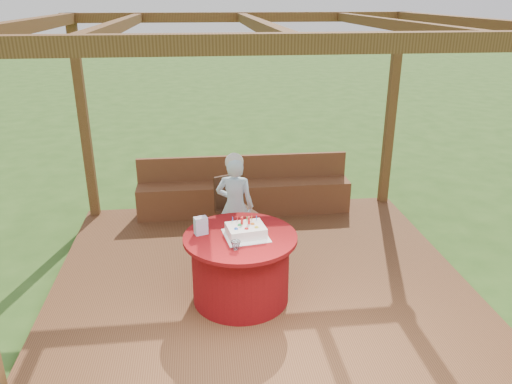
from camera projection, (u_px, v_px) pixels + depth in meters
ground at (259, 281)px, 5.69m from camera, size 60.00×60.00×0.00m
deck at (259, 277)px, 5.67m from camera, size 4.50×4.00×0.12m
pergola at (259, 66)px, 4.81m from camera, size 4.50×4.00×2.72m
bench at (244, 194)px, 7.14m from camera, size 3.00×0.42×0.80m
table at (241, 267)px, 5.04m from camera, size 1.13×1.13×0.72m
chair at (233, 206)px, 6.23m from camera, size 0.54×0.54×0.85m
elderly_woman at (235, 204)px, 5.85m from camera, size 0.50×0.39×1.26m
birthday_cake at (246, 231)px, 4.89m from camera, size 0.47×0.47×0.18m
gift_bag at (201, 226)px, 4.91m from camera, size 0.15×0.12×0.18m
drinking_glass at (236, 245)px, 4.63m from camera, size 0.12×0.12×0.08m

